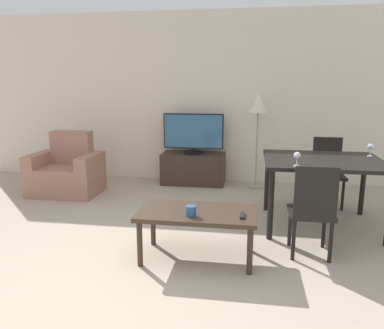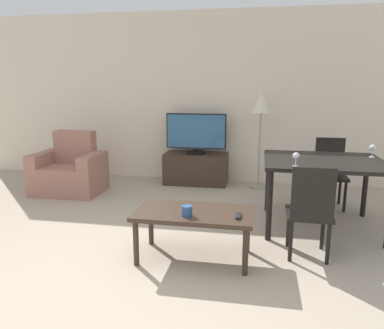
% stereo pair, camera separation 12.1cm
% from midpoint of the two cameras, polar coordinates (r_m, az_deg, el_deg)
% --- Properties ---
extents(ground_plane, '(18.00, 18.00, 0.00)m').
position_cam_midpoint_polar(ground_plane, '(3.10, -11.57, -18.85)').
color(ground_plane, tan).
extents(wall_back, '(7.57, 0.06, 2.70)m').
position_cam_midpoint_polar(wall_back, '(6.18, 0.68, 10.08)').
color(wall_back, beige).
rests_on(wall_back, ground_plane).
extents(armchair, '(0.97, 0.70, 0.89)m').
position_cam_midpoint_polar(armchair, '(5.80, -17.54, -1.05)').
color(armchair, '#9E6B5B').
rests_on(armchair, ground_plane).
extents(tv_stand, '(1.00, 0.47, 0.49)m').
position_cam_midpoint_polar(tv_stand, '(6.01, 1.19, -0.61)').
color(tv_stand, '#38281E').
rests_on(tv_stand, ground_plane).
extents(tv, '(0.95, 0.32, 0.63)m').
position_cam_midpoint_polar(tv, '(5.90, 1.21, 4.72)').
color(tv, black).
rests_on(tv, tv_stand).
extents(coffee_table, '(1.07, 0.57, 0.46)m').
position_cam_midpoint_polar(coffee_table, '(3.42, 1.33, -7.95)').
color(coffee_table, '#38281E').
rests_on(coffee_table, ground_plane).
extents(dining_table, '(1.27, 1.05, 0.77)m').
position_cam_midpoint_polar(dining_table, '(4.34, 20.14, -0.41)').
color(dining_table, black).
rests_on(dining_table, ground_plane).
extents(dining_chair_near, '(0.40, 0.40, 0.89)m').
position_cam_midpoint_polar(dining_chair_near, '(3.57, 18.53, -6.38)').
color(dining_chair_near, black).
rests_on(dining_chair_near, ground_plane).
extents(dining_chair_far, '(0.40, 0.40, 0.89)m').
position_cam_midpoint_polar(dining_chair_far, '(5.23, 20.89, -0.70)').
color(dining_chair_far, black).
rests_on(dining_chair_far, ground_plane).
extents(floor_lamp, '(0.29, 0.29, 1.46)m').
position_cam_midpoint_polar(floor_lamp, '(5.70, 11.07, 8.40)').
color(floor_lamp, gray).
rests_on(floor_lamp, ground_plane).
extents(remote_primary, '(0.04, 0.15, 0.02)m').
position_cam_midpoint_polar(remote_primary, '(3.29, 8.14, -7.77)').
color(remote_primary, black).
rests_on(remote_primary, coffee_table).
extents(cup_white_near, '(0.09, 0.09, 0.09)m').
position_cam_midpoint_polar(cup_white_near, '(3.27, 0.29, -7.09)').
color(cup_white_near, navy).
rests_on(cup_white_near, coffee_table).
extents(wine_glass_left, '(0.07, 0.07, 0.15)m').
position_cam_midpoint_polar(wine_glass_left, '(3.85, 16.44, 1.13)').
color(wine_glass_left, silver).
rests_on(wine_glass_left, dining_table).
extents(wine_glass_center, '(0.07, 0.07, 0.15)m').
position_cam_midpoint_polar(wine_glass_center, '(4.66, 26.49, 2.21)').
color(wine_glass_center, silver).
rests_on(wine_glass_center, dining_table).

